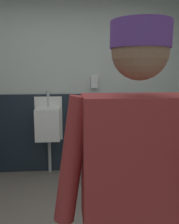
{
  "coord_description": "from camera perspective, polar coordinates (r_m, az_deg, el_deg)",
  "views": [
    {
      "loc": [
        0.02,
        -1.74,
        1.52
      ],
      "look_at": [
        0.15,
        -0.16,
        1.25
      ],
      "focal_mm": 38.68,
      "sensor_mm": 36.0,
      "label": 1
    }
  ],
  "objects": [
    {
      "name": "urinal_solo",
      "position": [
        3.52,
        -9.75,
        -2.63
      ],
      "size": [
        0.4,
        0.34,
        1.24
      ],
      "color": "white",
      "rests_on": "ground_plane"
    },
    {
      "name": "person",
      "position": [
        1.13,
        10.95,
        -16.55
      ],
      "size": [
        0.69,
        0.6,
        1.72
      ],
      "color": "#2D3342",
      "rests_on": "ground_plane"
    },
    {
      "name": "wainscot_band_back",
      "position": [
        3.69,
        -5.06,
        -4.92
      ],
      "size": [
        3.44,
        0.03,
        1.18
      ],
      "primitive_type": "cube",
      "color": "#19232D",
      "rests_on": "ground_plane"
    },
    {
      "name": "soap_dispenser",
      "position": [
        3.57,
        1.12,
        7.16
      ],
      "size": [
        0.1,
        0.07,
        0.18
      ],
      "primitive_type": "cube",
      "color": "silver"
    },
    {
      "name": "wall_back",
      "position": [
        3.65,
        -5.24,
        7.2
      ],
      "size": [
        4.04,
        0.12,
        2.73
      ],
      "primitive_type": "cube",
      "color": "silver",
      "rests_on": "ground_plane"
    }
  ]
}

